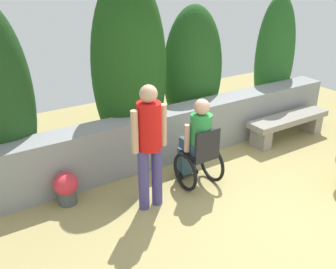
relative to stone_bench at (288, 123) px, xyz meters
name	(u,v)px	position (x,y,z in m)	size (l,w,h in m)	color
ground_plane	(269,218)	(-2.04, -1.56, -0.31)	(10.66, 10.66, 0.00)	tan
stone_retaining_wall	(179,132)	(-2.04, 0.54, 0.11)	(6.47, 0.46, 0.84)	gray
hedge_backdrop	(153,73)	(-2.22, 1.07, 1.01)	(6.23, 1.11, 2.93)	#1E431B
stone_bench	(288,123)	(0.00, 0.00, 0.00)	(1.70, 0.41, 0.45)	gray
person_in_wheelchair	(198,145)	(-2.33, -0.37, 0.31)	(0.53, 0.66, 1.33)	black
person_standing_companion	(149,140)	(-3.18, -0.50, 0.66)	(0.49, 0.30, 1.69)	#443D7A
flower_pot_purple_near	(66,187)	(-4.11, 0.15, -0.06)	(0.33, 0.33, 0.46)	#4A5051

